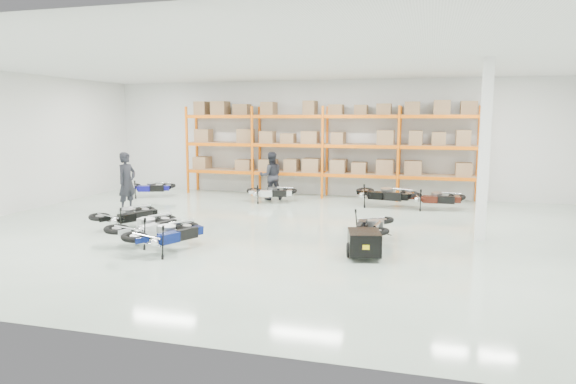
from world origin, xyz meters
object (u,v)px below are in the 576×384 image
(moto_blue_centre, at_px, (168,229))
(moto_back_b, at_px, (271,189))
(moto_back_c, at_px, (384,190))
(moto_back_d, at_px, (435,194))
(person_left, at_px, (127,182))
(moto_touring_right, at_px, (372,222))
(moto_black_far_left, at_px, (127,211))
(person_back, at_px, (271,176))
(moto_back_a, at_px, (150,184))
(trailer, at_px, (364,243))
(moto_silver_left, at_px, (148,221))

(moto_blue_centre, relative_size, moto_back_b, 1.10)
(moto_back_c, distance_m, moto_back_d, 1.69)
(moto_back_c, bearing_deg, person_left, 124.80)
(moto_touring_right, bearing_deg, moto_black_far_left, -176.37)
(moto_back_b, height_order, person_back, person_back)
(moto_back_a, bearing_deg, trailer, -143.29)
(person_back, bearing_deg, moto_back_c, 146.54)
(moto_black_far_left, relative_size, person_left, 0.86)
(moto_blue_centre, height_order, moto_silver_left, moto_silver_left)
(person_left, bearing_deg, trailer, -101.39)
(person_left, bearing_deg, moto_blue_centre, -125.97)
(moto_blue_centre, relative_size, trailer, 1.19)
(moto_back_c, bearing_deg, moto_silver_left, 156.28)
(person_back, bearing_deg, moto_back_b, 81.26)
(moto_black_far_left, bearing_deg, moto_blue_centre, 167.25)
(person_left, relative_size, person_back, 1.09)
(moto_black_far_left, relative_size, moto_back_c, 0.89)
(moto_touring_right, xyz_separation_m, person_back, (-4.40, 5.65, 0.39))
(moto_blue_centre, height_order, trailer, moto_blue_centre)
(moto_back_c, xyz_separation_m, person_left, (-8.06, -3.11, 0.40))
(moto_silver_left, height_order, moto_touring_right, moto_silver_left)
(moto_silver_left, distance_m, trailer, 5.31)
(moto_touring_right, xyz_separation_m, person_left, (-8.20, 2.03, 0.47))
(moto_silver_left, height_order, person_left, person_left)
(person_left, bearing_deg, moto_touring_right, -91.43)
(moto_black_far_left, distance_m, moto_back_b, 5.94)
(moto_black_far_left, bearing_deg, trailer, -163.67)
(moto_back_b, bearing_deg, moto_blue_centre, 165.94)
(moto_back_a, height_order, person_left, person_left)
(moto_silver_left, xyz_separation_m, person_back, (0.91, 7.26, 0.36))
(moto_touring_right, xyz_separation_m, moto_back_d, (1.54, 5.06, 0.01))
(moto_touring_right, relative_size, person_left, 0.85)
(moto_back_b, xyz_separation_m, moto_back_d, (5.74, 0.04, 0.03))
(moto_back_a, xyz_separation_m, moto_back_d, (10.65, 0.08, 0.02))
(moto_silver_left, xyz_separation_m, moto_back_b, (1.11, 6.63, -0.06))
(moto_silver_left, bearing_deg, moto_back_c, -107.25)
(moto_silver_left, distance_m, person_back, 7.33)
(moto_blue_centre, relative_size, moto_touring_right, 1.06)
(moto_back_d, bearing_deg, moto_blue_centre, 139.73)
(moto_black_far_left, relative_size, moto_back_a, 1.03)
(moto_black_far_left, bearing_deg, moto_back_a, -38.86)
(trailer, relative_size, moto_back_c, 0.78)
(moto_silver_left, xyz_separation_m, moto_black_far_left, (-1.37, 1.23, -0.03))
(moto_silver_left, bearing_deg, moto_blue_centre, 165.20)
(moto_back_c, bearing_deg, moto_touring_right, -164.72)
(moto_back_d, xyz_separation_m, person_back, (-5.94, 0.59, 0.38))
(moto_back_a, distance_m, person_back, 4.78)
(moto_black_far_left, bearing_deg, moto_back_c, -113.11)
(moto_back_c, height_order, person_back, person_back)
(moto_back_a, bearing_deg, moto_back_c, -106.44)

